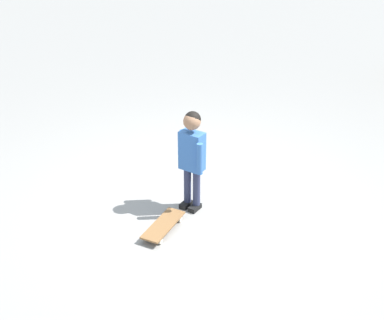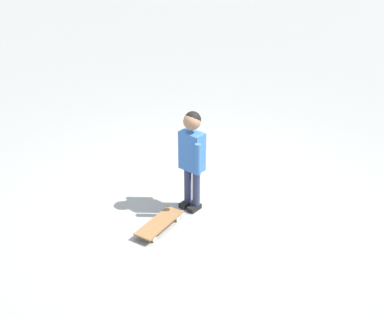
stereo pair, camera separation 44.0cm
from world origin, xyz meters
name	(u,v)px [view 1 (the left image)]	position (x,y,z in m)	size (l,w,h in m)	color
ground_plane	(194,202)	(0.00, 0.00, 0.00)	(50.00, 50.00, 0.00)	gray
child_person	(192,150)	(-0.07, -0.06, 0.66)	(0.23, 0.40, 1.06)	#2D3351
skateboard	(163,225)	(-0.54, -0.21, 0.06)	(0.59, 0.42, 0.07)	olive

